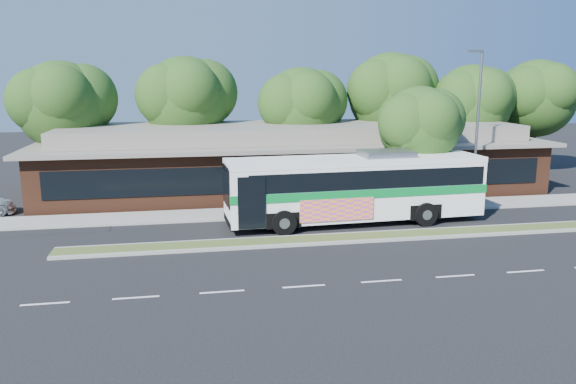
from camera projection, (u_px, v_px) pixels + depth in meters
The scene contains 13 objects.
ground at pixel (345, 243), 26.00m from camera, with size 120.00×120.00×0.00m, color black.
median_strip at pixel (341, 238), 26.56m from camera, with size 26.00×1.10×0.15m, color #455624.
sidewalk at pixel (314, 210), 32.16m from camera, with size 44.00×2.60×0.12m, color gray.
plaza_building at pixel (292, 159), 38.09m from camera, with size 33.20×11.20×4.45m.
lamp_post at pixel (477, 124), 32.49m from camera, with size 0.93×0.18×9.07m.
tree_bg_a at pixel (68, 103), 36.83m from camera, with size 6.47×5.80×8.63m.
tree_bg_b at pixel (192, 98), 39.16m from camera, with size 6.69×6.00×9.00m.
tree_bg_c at pixel (306, 105), 39.71m from camera, with size 6.24×5.60×8.26m.
tree_bg_d at pixel (396, 93), 41.76m from camera, with size 6.91×6.20×9.37m.
tree_bg_e at pixel (476, 102), 41.98m from camera, with size 6.47×5.80×8.50m.
tree_bg_f at pixel (541, 97), 43.95m from camera, with size 6.69×6.00×8.92m.
transit_bus at pixel (356, 183), 29.26m from camera, with size 13.67×3.63×3.80m.
sidewalk_tree at pixel (424, 124), 31.97m from camera, with size 5.07×4.55×7.08m.
Camera 1 is at (-7.10, -24.10, 7.57)m, focal length 35.00 mm.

